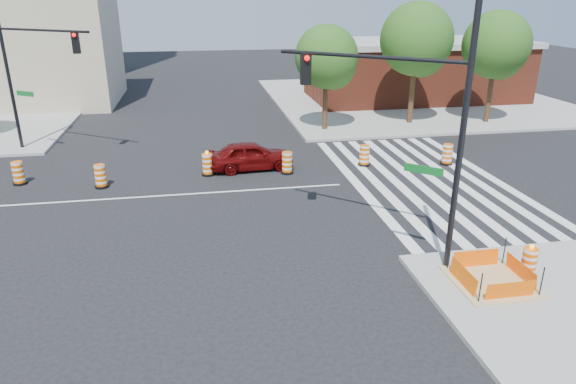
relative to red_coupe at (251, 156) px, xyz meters
name	(u,v)px	position (x,y,z in m)	size (l,w,h in m)	color
ground	(178,195)	(-3.40, -2.83, -0.68)	(120.00, 120.00, 0.00)	black
sidewalk_ne	(412,99)	(14.60, 15.17, -0.61)	(22.00, 22.00, 0.15)	gray
crosswalk_east	(423,179)	(7.55, -2.83, -0.68)	(6.75, 13.50, 0.01)	silver
lane_centerline	(178,195)	(-3.40, -2.83, -0.68)	(14.00, 0.12, 0.01)	silver
excavation_pit	(491,280)	(5.60, -11.83, -0.46)	(2.20, 2.20, 0.90)	tan
brick_storefront	(414,70)	(14.60, 15.17, 1.63)	(16.50, 8.50, 4.60)	maroon
beige_midrise	(14,36)	(-15.40, 19.17, 4.32)	(14.00, 10.00, 10.00)	tan
red_coupe	(251,156)	(0.00, 0.00, 0.00)	(1.62, 4.01, 1.37)	#540707
signal_pole_se	(407,110)	(3.54, -9.65, 4.09)	(4.52, 3.98, 7.79)	black
signal_pole_nw	(28,60)	(-10.48, 4.52, 4.16)	(4.96, 3.56, 7.90)	black
pit_drum	(529,263)	(6.81, -11.71, -0.10)	(0.53, 0.53, 1.04)	black
tree_north_c	(327,61)	(5.31, 6.61, 3.55)	(3.71, 3.71, 6.31)	#382314
tree_north_d	(417,43)	(11.12, 7.29, 4.38)	(4.44, 4.44, 7.54)	#382314
tree_north_e	(496,49)	(16.09, 6.61, 4.04)	(4.14, 4.14, 7.04)	#382314
median_drum_1	(19,174)	(-10.32, -0.26, -0.20)	(0.60, 0.60, 1.02)	black
median_drum_2	(101,177)	(-6.69, -1.33, -0.20)	(0.60, 0.60, 1.02)	black
median_drum_3	(208,165)	(-2.07, -0.51, -0.19)	(0.60, 0.60, 1.18)	black
median_drum_4	(287,164)	(1.60, -0.90, -0.20)	(0.60, 0.60, 1.02)	black
median_drum_5	(364,156)	(5.53, -0.40, -0.20)	(0.60, 0.60, 1.02)	black
median_drum_6	(447,155)	(9.61, -0.95, -0.20)	(0.60, 0.60, 1.02)	black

